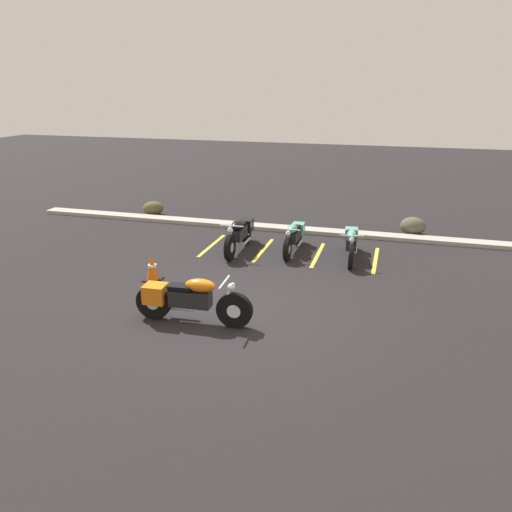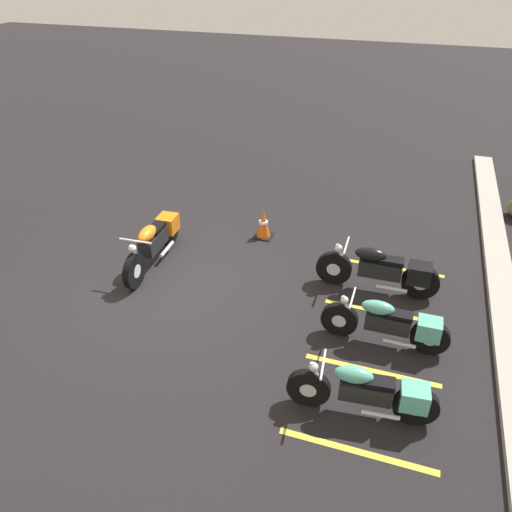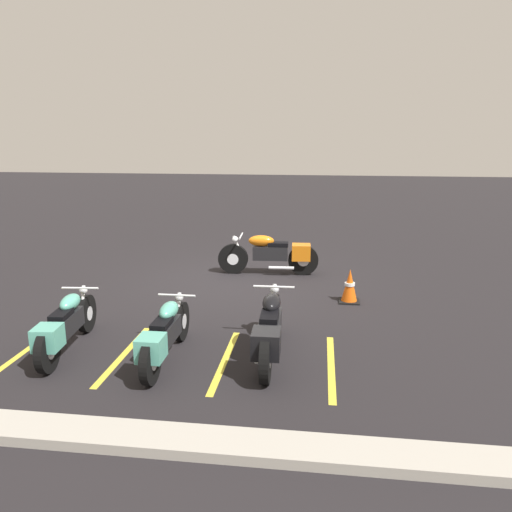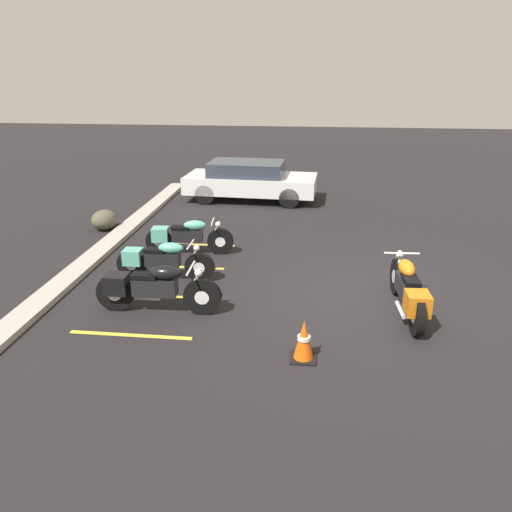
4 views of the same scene
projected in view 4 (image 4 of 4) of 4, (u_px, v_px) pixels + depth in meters
The scene contains 13 objects.
ground at pixel (364, 295), 9.78m from camera, with size 60.00×60.00×0.00m, color black.
motorcycle_orange_featured at pixel (408, 290), 8.85m from camera, with size 2.35×0.66×0.92m.
parked_bike_0 at pixel (152, 287), 8.97m from camera, with size 0.64×2.30×0.90m.
parked_bike_1 at pixel (160, 260), 10.39m from camera, with size 0.58×2.08×0.82m.
parked_bike_2 at pixel (185, 236), 11.84m from camera, with size 0.60×2.10×0.83m.
car_white at pixel (250, 180), 16.60m from camera, with size 2.03×4.39×1.29m.
concrete_curb at pixel (67, 279), 10.40m from camera, with size 18.00×0.50×0.12m, color #A8A399.
landscape_rock_0 at pixel (104, 220), 13.69m from camera, with size 0.76×0.67×0.55m, color #52503D.
traffic_cone at pixel (304, 341), 7.54m from camera, with size 0.40×0.40×0.66m.
stall_line_0 at pixel (130, 335), 8.32m from camera, with size 0.10×2.10×0.00m, color gold.
stall_line_1 at pixel (158, 296), 9.75m from camera, with size 0.10×2.10×0.00m, color gold.
stall_line_2 at pixel (178, 267), 11.18m from camera, with size 0.10×2.10×0.00m, color gold.
stall_line_3 at pixel (194, 244), 12.61m from camera, with size 0.10×2.10×0.00m, color gold.
Camera 4 is at (-9.05, 1.12, 4.18)m, focal length 35.00 mm.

